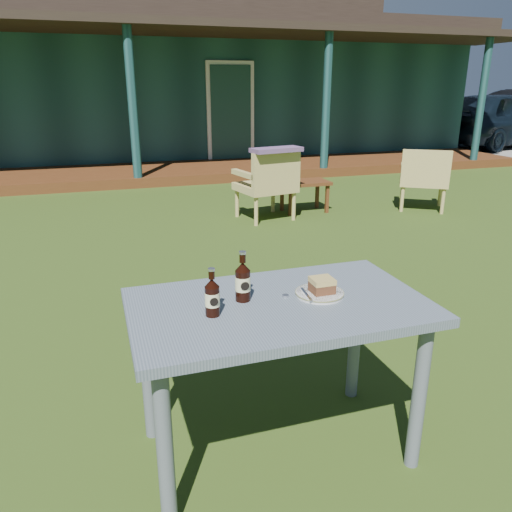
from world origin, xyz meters
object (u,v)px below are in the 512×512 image
object	(u,v)px
car_near	(501,119)
armchair_right	(424,176)
plate	(320,293)
side_table	(305,185)
cafe_table	(278,325)
cake_slice	(322,285)
cola_bottle_near	(243,281)
cola_bottle_far	(212,297)
armchair_left	(269,181)

from	to	relation	value
car_near	armchair_right	size ratio (longest dim) A/B	5.32
car_near	plate	xyz separation A→B (m)	(-9.35, -9.05, 0.01)
side_table	cafe_table	bearing A→B (deg)	-114.74
cake_slice	cola_bottle_near	size ratio (longest dim) A/B	0.44
cafe_table	cake_slice	xyz separation A→B (m)	(0.20, 0.01, 0.15)
cola_bottle_far	cafe_table	bearing A→B (deg)	7.13
cake_slice	side_table	world-z (taller)	cake_slice
cola_bottle_near	plate	bearing A→B (deg)	-8.56
car_near	cola_bottle_far	bearing A→B (deg)	120.47
cafe_table	car_near	bearing A→B (deg)	43.53
car_near	cake_slice	bearing A→B (deg)	121.74
plate	side_table	xyz separation A→B (m)	(1.69, 4.07, -0.39)
armchair_left	side_table	world-z (taller)	armchair_left
cola_bottle_far	side_table	distance (m)	4.67
plate	armchair_right	distance (m)	4.87
cake_slice	armchair_right	world-z (taller)	cake_slice
car_near	armchair_left	distance (m)	9.76
cola_bottle_far	armchair_left	distance (m)	4.19
plate	cola_bottle_near	distance (m)	0.33
cola_bottle_far	armchair_right	distance (m)	5.23
armchair_left	cola_bottle_far	bearing A→B (deg)	-112.31
cake_slice	armchair_right	size ratio (longest dim) A/B	0.12
cola_bottle_near	armchair_right	size ratio (longest dim) A/B	0.26
cafe_table	cake_slice	bearing A→B (deg)	3.72
cola_bottle_far	armchair_left	bearing A→B (deg)	67.69
car_near	side_table	size ratio (longest dim) A/B	7.04
cola_bottle_near	armchair_left	bearing A→B (deg)	69.12
armchair_left	car_near	bearing A→B (deg)	32.44
plate	armchair_left	distance (m)	3.98
cafe_table	plate	bearing A→B (deg)	4.78
plate	cola_bottle_far	xyz separation A→B (m)	(-0.47, -0.05, 0.07)
plate	cake_slice	xyz separation A→B (m)	(0.01, -0.00, 0.04)
side_table	cola_bottle_near	bearing A→B (deg)	-116.62
armchair_left	side_table	bearing A→B (deg)	23.64
cola_bottle_near	armchair_right	bearing A→B (deg)	45.93
car_near	cola_bottle_near	size ratio (longest dim) A/B	20.14
plate	cake_slice	bearing A→B (deg)	-19.68
cafe_table	armchair_left	world-z (taller)	armchair_left
cake_slice	armchair_right	distance (m)	4.87
cola_bottle_near	cola_bottle_far	xyz separation A→B (m)	(-0.15, -0.10, -0.01)
cola_bottle_near	cola_bottle_far	distance (m)	0.18
cola_bottle_near	side_table	bearing A→B (deg)	63.38
cake_slice	cola_bottle_near	distance (m)	0.33
cake_slice	armchair_right	bearing A→B (deg)	49.13
car_near	cafe_table	size ratio (longest dim) A/B	3.52
plate	side_table	world-z (taller)	plate
cola_bottle_near	side_table	world-z (taller)	cola_bottle_near
armchair_right	cake_slice	bearing A→B (deg)	-130.87
car_near	cola_bottle_near	distance (m)	13.21
cola_bottle_near	cafe_table	bearing A→B (deg)	-25.67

